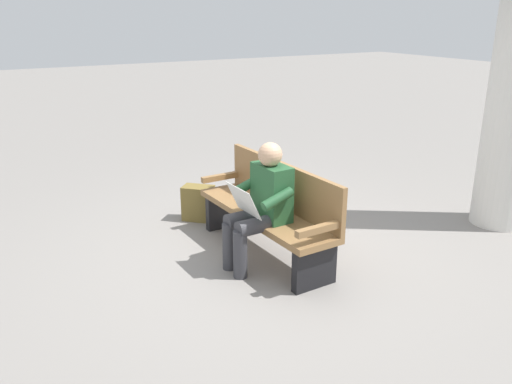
% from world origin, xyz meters
% --- Properties ---
extents(ground_plane, '(40.00, 40.00, 0.00)m').
position_xyz_m(ground_plane, '(0.00, 0.00, 0.00)').
color(ground_plane, gray).
extents(bench_near, '(1.82, 0.55, 0.90)m').
position_xyz_m(bench_near, '(0.00, -0.07, 0.46)').
color(bench_near, olive).
rests_on(bench_near, ground).
extents(person_seated, '(0.58, 0.58, 1.18)m').
position_xyz_m(person_seated, '(-0.21, 0.15, 0.63)').
color(person_seated, '#23512D').
rests_on(person_seated, ground).
extents(backpack, '(0.39, 0.39, 0.40)m').
position_xyz_m(backpack, '(1.15, 0.19, 0.20)').
color(backpack, brown).
rests_on(backpack, ground).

